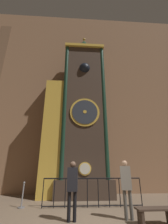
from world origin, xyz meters
TOP-DOWN VIEW (x-y plane):
  - cathedral_back_wall at (-0.09, 5.46)m, footprint 24.00×0.32m
  - clock_tower at (-0.11, 4.12)m, footprint 4.07×1.81m
  - railing_fence at (0.50, 2.09)m, footprint 4.23×0.05m
  - visitor_near at (-0.37, 0.41)m, footprint 0.35×0.24m
  - visitor_far at (1.45, 0.46)m, footprint 0.38×0.30m
  - stanchion_post at (-2.45, 2.21)m, footprint 0.28×0.28m
  - visitor_bench at (2.08, -0.02)m, footprint 1.11×0.40m

SIDE VIEW (x-z plane):
  - visitor_bench at x=2.08m, z-range 0.08..0.52m
  - stanchion_post at x=-2.45m, z-range -0.18..0.81m
  - railing_fence at x=0.50m, z-range 0.05..1.18m
  - visitor_near at x=-0.37m, z-range 0.18..1.93m
  - visitor_far at x=1.45m, z-range 0.18..1.97m
  - clock_tower at x=-0.11m, z-range -0.82..10.39m
  - cathedral_back_wall at x=-0.09m, z-range -0.01..14.86m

